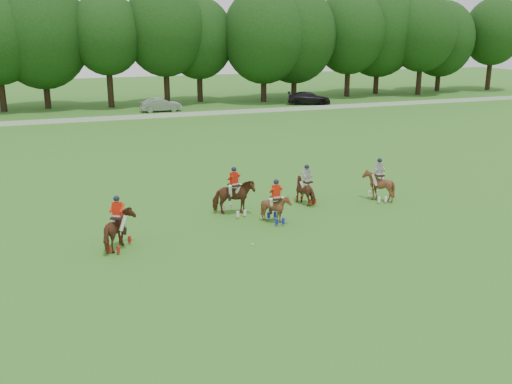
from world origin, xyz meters
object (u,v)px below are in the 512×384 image
object	(u,v)px
polo_red_a	(119,230)
polo_stripe_a	(306,190)
car_right	(309,98)
polo_red_c	(276,208)
car_mid	(161,105)
polo_red_b	(234,197)
polo_ball	(253,244)
polo_stripe_b	(378,185)

from	to	relation	value
polo_red_a	polo_stripe_a	xyz separation A→B (m)	(10.11, 3.18, -0.10)
car_right	polo_red_a	world-z (taller)	polo_red_a
car_right	polo_stripe_a	distance (m)	40.64
polo_red_a	polo_red_c	bearing A→B (deg)	6.81
car_mid	polo_stripe_a	world-z (taller)	polo_stripe_a
polo_red_c	polo_red_a	bearing A→B (deg)	-173.19
car_mid	polo_red_c	size ratio (longest dim) A/B	2.09
polo_red_b	polo_ball	world-z (taller)	polo_red_b
car_mid	polo_red_c	world-z (taller)	polo_red_c
car_mid	polo_stripe_b	world-z (taller)	polo_stripe_b
polo_stripe_a	car_right	bearing A→B (deg)	64.63
car_right	polo_red_a	distance (m)	48.47
polo_red_a	polo_red_c	distance (m)	7.51
car_right	polo_ball	size ratio (longest dim) A/B	57.62
polo_red_a	polo_ball	world-z (taller)	polo_red_a
car_mid	polo_red_c	distance (m)	39.07
polo_stripe_a	car_mid	bearing A→B (deg)	90.96
car_mid	polo_ball	xyz separation A→B (m)	(-4.08, -41.43, -0.69)
polo_stripe_b	polo_ball	size ratio (longest dim) A/B	25.90
polo_stripe_a	polo_stripe_b	xyz separation A→B (m)	(3.88, -0.79, 0.09)
car_mid	polo_stripe_a	size ratio (longest dim) A/B	2.10
polo_stripe_b	polo_red_c	bearing A→B (deg)	-167.04
polo_red_b	polo_stripe_a	xyz separation A→B (m)	(4.14, 0.44, -0.14)
polo_red_c	polo_stripe_b	size ratio (longest dim) A/B	0.92
polo_red_b	polo_stripe_a	bearing A→B (deg)	6.04
polo_red_b	polo_ball	size ratio (longest dim) A/B	27.09
car_right	polo_red_a	bearing A→B (deg)	167.84
polo_stripe_a	polo_stripe_b	size ratio (longest dim) A/B	0.91
polo_ball	car_mid	bearing A→B (deg)	84.37
car_right	polo_stripe_a	size ratio (longest dim) A/B	2.45
car_mid	polo_red_b	distance (m)	37.32
car_right	polo_stripe_a	world-z (taller)	polo_stripe_a
polo_red_b	polo_ball	distance (m)	4.39
polo_stripe_a	polo_stripe_b	distance (m)	3.96
polo_red_b	polo_red_c	world-z (taller)	polo_red_b
car_mid	polo_red_b	xyz separation A→B (m)	(-3.52, -37.16, 0.16)
car_right	polo_ball	xyz separation A→B (m)	(-22.11, -41.43, -0.71)
polo_red_c	polo_stripe_a	world-z (taller)	polo_red_c
car_mid	polo_ball	world-z (taller)	car_mid
polo_red_a	polo_red_b	bearing A→B (deg)	24.70
polo_stripe_b	car_mid	bearing A→B (deg)	96.84
polo_red_a	polo_ball	xyz separation A→B (m)	(5.41, -1.53, -0.80)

